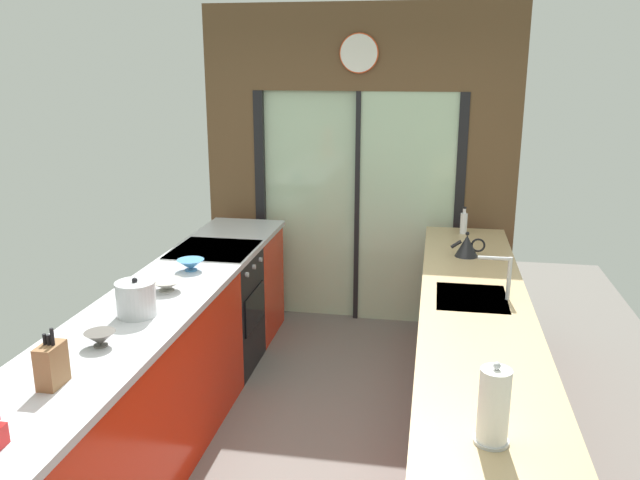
# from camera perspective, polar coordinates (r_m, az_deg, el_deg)

# --- Properties ---
(ground_plane) EXTENTS (5.04, 7.60, 0.02)m
(ground_plane) POSITION_cam_1_polar(r_m,az_deg,el_deg) (4.36, 0.13, -15.61)
(ground_plane) COLOR slate
(back_wall_unit) EXTENTS (2.64, 0.12, 2.70)m
(back_wall_unit) POSITION_cam_1_polar(r_m,az_deg,el_deg) (5.57, 3.38, 8.03)
(back_wall_unit) COLOR brown
(back_wall_unit) RESTS_ON ground_plane
(left_counter_run) EXTENTS (0.62, 3.80, 0.92)m
(left_counter_run) POSITION_cam_1_polar(r_m,az_deg,el_deg) (3.99, -14.36, -11.51)
(left_counter_run) COLOR red
(left_counter_run) RESTS_ON ground_plane
(right_counter_run) EXTENTS (0.62, 3.80, 0.92)m
(right_counter_run) POSITION_cam_1_polar(r_m,az_deg,el_deg) (3.83, 13.19, -12.64)
(right_counter_run) COLOR red
(right_counter_run) RESTS_ON ground_plane
(sink_faucet) EXTENTS (0.19, 0.02, 0.25)m
(sink_faucet) POSITION_cam_1_polar(r_m,az_deg,el_deg) (3.83, 15.77, -2.63)
(sink_faucet) COLOR #B7BABC
(sink_faucet) RESTS_ON right_counter_run
(oven_range) EXTENTS (0.60, 0.60, 0.92)m
(oven_range) POSITION_cam_1_polar(r_m,az_deg,el_deg) (4.94, -9.03, -5.97)
(oven_range) COLOR black
(oven_range) RESTS_ON ground_plane
(mixing_bowl_near) EXTENTS (0.15, 0.15, 0.07)m
(mixing_bowl_near) POSITION_cam_1_polar(r_m,az_deg,el_deg) (3.31, -18.70, -8.17)
(mixing_bowl_near) COLOR #514C47
(mixing_bowl_near) RESTS_ON left_counter_run
(mixing_bowl_mid) EXTENTS (0.20, 0.20, 0.07)m
(mixing_bowl_mid) POSITION_cam_1_polar(r_m,az_deg,el_deg) (3.97, -13.31, -3.87)
(mixing_bowl_mid) COLOR gray
(mixing_bowl_mid) RESTS_ON left_counter_run
(mixing_bowl_far) EXTENTS (0.18, 0.18, 0.07)m
(mixing_bowl_far) POSITION_cam_1_polar(r_m,az_deg,el_deg) (4.32, -11.26, -2.12)
(mixing_bowl_far) COLOR teal
(mixing_bowl_far) RESTS_ON left_counter_run
(knife_block) EXTENTS (0.08, 0.14, 0.26)m
(knife_block) POSITION_cam_1_polar(r_m,az_deg,el_deg) (2.98, -22.45, -10.06)
(knife_block) COLOR brown
(knife_block) RESTS_ON left_counter_run
(stock_pot) EXTENTS (0.21, 0.21, 0.21)m
(stock_pot) POSITION_cam_1_polar(r_m,az_deg,el_deg) (3.61, -15.81, -4.97)
(stock_pot) COLOR #B7BABC
(stock_pot) RESTS_ON left_counter_run
(kettle) EXTENTS (0.24, 0.16, 0.18)m
(kettle) POSITION_cam_1_polar(r_m,az_deg,el_deg) (4.64, 12.75, -0.49)
(kettle) COLOR black
(kettle) RESTS_ON right_counter_run
(soap_bottle) EXTENTS (0.05, 0.05, 0.22)m
(soap_bottle) POSITION_cam_1_polar(r_m,az_deg,el_deg) (5.25, 12.48, 1.51)
(soap_bottle) COLOR silver
(soap_bottle) RESTS_ON right_counter_run
(paper_towel_roll) EXTENTS (0.13, 0.13, 0.31)m
(paper_towel_roll) POSITION_cam_1_polar(r_m,az_deg,el_deg) (2.44, 14.97, -13.93)
(paper_towel_roll) COLOR #B7BABC
(paper_towel_roll) RESTS_ON right_counter_run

